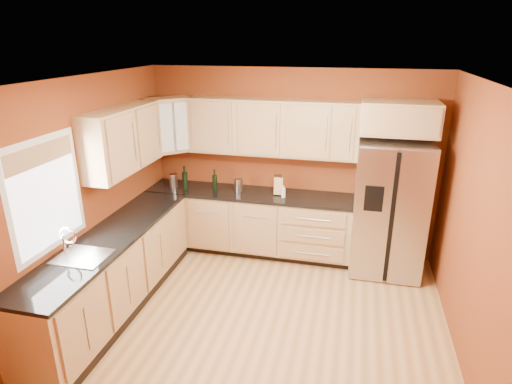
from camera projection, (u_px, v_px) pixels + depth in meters
floor at (259, 328)px, 4.64m from camera, size 4.00×4.00×0.00m
ceiling at (260, 82)px, 3.75m from camera, size 4.00×4.00×0.00m
wall_back at (291, 163)px, 6.03m from camera, size 4.00×0.04×2.60m
wall_front at (179, 358)px, 2.37m from camera, size 4.00×0.04×2.60m
wall_left at (80, 201)px, 4.63m from camera, size 0.04×4.00×2.60m
wall_right at (481, 239)px, 3.76m from camera, size 0.04×4.00×2.60m
base_cabinets_back at (249, 223)px, 6.17m from camera, size 2.90×0.60×0.88m
base_cabinets_left at (114, 273)px, 4.86m from camera, size 0.60×2.80×0.88m
countertop_back at (248, 194)px, 6.00m from camera, size 2.90×0.62×0.04m
countertop_left at (110, 237)px, 4.70m from camera, size 0.62×2.80×0.04m
upper_cabinets_back at (272, 127)px, 5.75m from camera, size 2.30×0.33×0.75m
upper_cabinets_left at (123, 139)px, 5.08m from camera, size 0.33×1.35×0.75m
corner_upper_cabinet at (169, 125)px, 5.91m from camera, size 0.67×0.67×0.75m
over_fridge_cabinet at (399, 117)px, 5.20m from camera, size 0.92×0.60×0.40m
refrigerator at (389, 208)px, 5.53m from camera, size 0.90×0.75×1.78m
window at (47, 195)px, 4.08m from camera, size 0.03×0.90×1.00m
sink_faucet at (80, 243)px, 4.19m from camera, size 0.50×0.42×0.30m
canister_left at (173, 180)px, 6.19m from camera, size 0.13×0.13×0.19m
canister_right at (238, 185)px, 6.00m from camera, size 0.15×0.15×0.18m
wine_bottle_a at (185, 178)px, 6.07m from camera, size 0.09×0.09×0.34m
wine_bottle_b at (215, 180)px, 6.03m from camera, size 0.09×0.09×0.31m
knife_block at (278, 186)px, 5.90m from camera, size 0.13×0.12×0.24m
soap_dispenser at (283, 192)px, 5.78m from camera, size 0.06×0.06×0.17m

